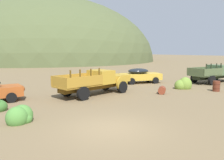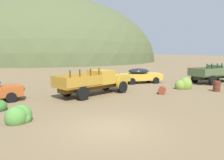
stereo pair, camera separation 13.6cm
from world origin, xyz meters
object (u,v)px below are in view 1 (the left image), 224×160
(truck_mustard, at_px, (100,81))
(truck_weathered_green, at_px, (217,73))
(oil_drum_foreground, at_px, (216,86))
(oil_drum_tipped, at_px, (162,90))
(car_faded_yellow, at_px, (141,75))

(truck_mustard, xyz_separation_m, truck_weathered_green, (14.01, -1.54, -0.00))
(oil_drum_foreground, height_order, oil_drum_tipped, oil_drum_foreground)
(oil_drum_foreground, bearing_deg, car_faded_yellow, 102.51)
(truck_mustard, height_order, oil_drum_foreground, truck_mustard)
(car_faded_yellow, height_order, truck_weathered_green, truck_weathered_green)
(truck_weathered_green, bearing_deg, car_faded_yellow, 151.46)
(car_faded_yellow, relative_size, truck_weathered_green, 0.77)
(truck_weathered_green, height_order, oil_drum_tipped, truck_weathered_green)
(truck_weathered_green, relative_size, oil_drum_tipped, 6.16)
(car_faded_yellow, relative_size, oil_drum_foreground, 5.43)
(truck_mustard, distance_m, oil_drum_foreground, 9.88)
(oil_drum_tipped, bearing_deg, truck_weathered_green, 7.44)
(car_faded_yellow, distance_m, oil_drum_tipped, 6.37)
(truck_mustard, distance_m, oil_drum_tipped, 5.03)
(truck_mustard, height_order, truck_weathered_green, same)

